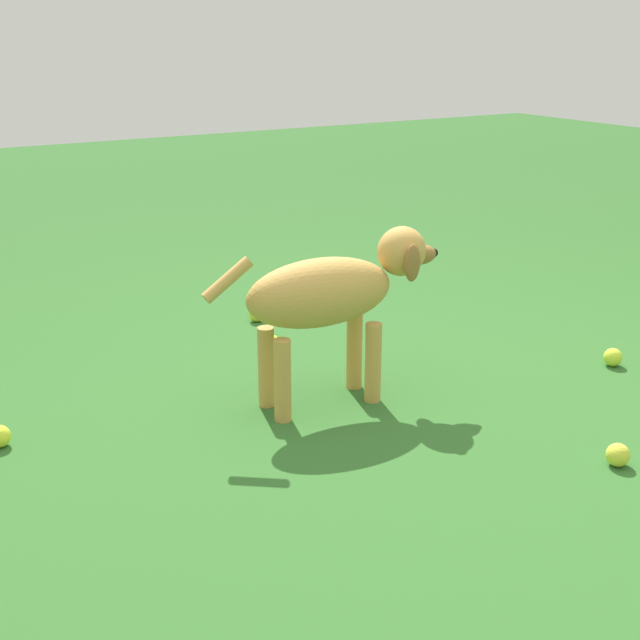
{
  "coord_description": "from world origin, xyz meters",
  "views": [
    {
      "loc": [
        1.55,
        1.98,
        1.16
      ],
      "look_at": [
        0.25,
        -0.21,
        0.28
      ],
      "focal_mm": 48.24,
      "sensor_mm": 36.0,
      "label": 1
    }
  ],
  "objects_px": {
    "dog": "(334,293)",
    "tennis_ball_1": "(257,314)",
    "tennis_ball_4": "(618,455)",
    "tennis_ball_3": "(271,343)",
    "tennis_ball_0": "(613,357)"
  },
  "relations": [
    {
      "from": "tennis_ball_0",
      "to": "tennis_ball_4",
      "type": "xyz_separation_m",
      "value": [
        0.57,
        0.52,
        0.0
      ]
    },
    {
      "from": "dog",
      "to": "tennis_ball_3",
      "type": "distance_m",
      "value": 0.6
    },
    {
      "from": "tennis_ball_3",
      "to": "dog",
      "type": "bearing_deg",
      "value": 86.24
    },
    {
      "from": "dog",
      "to": "tennis_ball_4",
      "type": "bearing_deg",
      "value": -56.38
    },
    {
      "from": "tennis_ball_1",
      "to": "tennis_ball_3",
      "type": "relative_size",
      "value": 1.0
    },
    {
      "from": "dog",
      "to": "tennis_ball_3",
      "type": "bearing_deg",
      "value": 90.05
    },
    {
      "from": "dog",
      "to": "tennis_ball_1",
      "type": "bearing_deg",
      "value": 84.12
    },
    {
      "from": "dog",
      "to": "tennis_ball_1",
      "type": "height_order",
      "value": "dog"
    },
    {
      "from": "tennis_ball_0",
      "to": "tennis_ball_1",
      "type": "relative_size",
      "value": 1.0
    },
    {
      "from": "tennis_ball_0",
      "to": "tennis_ball_4",
      "type": "height_order",
      "value": "same"
    },
    {
      "from": "tennis_ball_0",
      "to": "tennis_ball_3",
      "type": "xyz_separation_m",
      "value": [
        0.98,
        -0.76,
        0.0
      ]
    },
    {
      "from": "dog",
      "to": "tennis_ball_4",
      "type": "xyz_separation_m",
      "value": [
        -0.45,
        0.78,
        -0.33
      ]
    },
    {
      "from": "tennis_ball_0",
      "to": "dog",
      "type": "bearing_deg",
      "value": -14.47
    },
    {
      "from": "dog",
      "to": "tennis_ball_0",
      "type": "relative_size",
      "value": 12.4
    },
    {
      "from": "tennis_ball_4",
      "to": "dog",
      "type": "bearing_deg",
      "value": -60.19
    }
  ]
}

